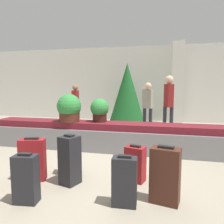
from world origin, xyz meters
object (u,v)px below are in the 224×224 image
object	(u,v)px
suitcase_3	(33,160)
suitcase_1	(72,158)
traveler_0	(75,102)
traveler_2	(169,99)
potted_plant_1	(69,108)
suitcase_6	(125,181)
pillar	(177,84)
suitcase_2	(135,164)
decorated_tree	(127,92)
suitcase_0	(165,175)
suitcase_5	(70,160)
suitcase_7	(26,179)
potted_plant_0	(100,110)
traveler_1	(148,103)

from	to	relation	value
suitcase_3	suitcase_1	bearing A→B (deg)	21.29
suitcase_3	traveler_0	bearing A→B (deg)	89.74
traveler_2	potted_plant_1	bearing A→B (deg)	106.31
suitcase_1	suitcase_6	xyz separation A→B (m)	(1.05, -0.78, 0.03)
pillar	traveler_0	distance (m)	3.98
suitcase_1	suitcase_2	world-z (taller)	suitcase_1
pillar	decorated_tree	world-z (taller)	pillar
suitcase_0	potted_plant_1	world-z (taller)	potted_plant_1
suitcase_5	potted_plant_1	world-z (taller)	potted_plant_1
suitcase_2	suitcase_6	xyz separation A→B (m)	(-0.04, -0.75, 0.03)
pillar	suitcase_0	bearing A→B (deg)	-94.41
suitcase_2	suitcase_7	world-z (taller)	suitcase_7
suitcase_1	decorated_tree	xyz separation A→B (m)	(0.15, 4.89, 0.99)
pillar	potted_plant_0	xyz separation A→B (m)	(-2.00, -3.86, -0.66)
pillar	suitcase_2	size ratio (longest dim) A/B	5.44
suitcase_6	potted_plant_1	distance (m)	2.91
suitcase_0	decorated_tree	size ratio (longest dim) A/B	0.32
suitcase_7	traveler_1	bearing A→B (deg)	69.30
suitcase_5	potted_plant_0	distance (m)	2.07
potted_plant_1	traveler_1	bearing A→B (deg)	55.33
decorated_tree	suitcase_2	bearing A→B (deg)	-79.19
suitcase_6	potted_plant_1	bearing A→B (deg)	124.65
suitcase_7	suitcase_6	bearing A→B (deg)	3.11
suitcase_1	decorated_tree	world-z (taller)	decorated_tree
traveler_0	suitcase_0	bearing A→B (deg)	-147.96
suitcase_7	potted_plant_1	distance (m)	2.60
pillar	suitcase_5	world-z (taller)	pillar
suitcase_1	traveler_0	bearing A→B (deg)	93.59
traveler_1	suitcase_2	bearing A→B (deg)	117.27
suitcase_6	traveler_1	distance (m)	4.74
suitcase_5	traveler_1	size ratio (longest dim) A/B	0.48
potted_plant_1	traveler_0	bearing A→B (deg)	109.87
potted_plant_0	suitcase_0	bearing A→B (deg)	-55.48
potted_plant_1	traveler_0	world-z (taller)	traveler_0
suitcase_2	traveler_2	distance (m)	3.64
potted_plant_0	traveler_2	size ratio (longest dim) A/B	0.31
potted_plant_1	decorated_tree	bearing A→B (deg)	76.20
suitcase_2	suitcase_7	size ratio (longest dim) A/B	0.89
suitcase_5	traveler_2	world-z (taller)	traveler_2
potted_plant_1	decorated_tree	distance (m)	3.55
suitcase_5	suitcase_0	bearing A→B (deg)	10.84
suitcase_0	traveler_1	size ratio (longest dim) A/B	0.47
pillar	potted_plant_0	distance (m)	4.40
potted_plant_1	traveler_1	xyz separation A→B (m)	(1.70, 2.45, -0.01)
suitcase_1	suitcase_3	size ratio (longest dim) A/B	0.86
suitcase_2	traveler_0	size ratio (longest dim) A/B	0.38
traveler_0	decorated_tree	bearing A→B (deg)	-75.37
traveler_0	decorated_tree	size ratio (longest dim) A/B	0.66
suitcase_0	decorated_tree	xyz separation A→B (m)	(-1.40, 5.48, 0.91)
suitcase_6	traveler_1	size ratio (longest dim) A/B	0.40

